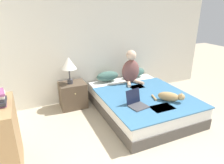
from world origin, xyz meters
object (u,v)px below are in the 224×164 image
object	(u,v)px
cat_tabby	(170,97)
bookshelf	(6,139)
person_sitting	(131,69)
laptop_open	(137,103)
table_lamp	(69,64)
pillow_near	(108,76)
nightstand	(73,95)
bed	(141,103)
pillow_far	(135,72)

from	to	relation	value
cat_tabby	bookshelf	xyz separation A→B (m)	(-2.61, -0.08, -0.04)
person_sitting	laptop_open	xyz separation A→B (m)	(-0.45, -1.03, -0.25)
laptop_open	bookshelf	world-z (taller)	bookshelf
table_lamp	pillow_near	bearing A→B (deg)	6.22
pillow_near	laptop_open	xyz separation A→B (m)	(-0.02, -1.30, -0.06)
pillow_near	person_sitting	size ratio (longest dim) A/B	0.71
person_sitting	nightstand	size ratio (longest dim) A/B	1.35
cat_tabby	bookshelf	distance (m)	2.61
bed	laptop_open	world-z (taller)	laptop_open
laptop_open	cat_tabby	bearing A→B (deg)	-18.38
person_sitting	pillow_far	bearing A→B (deg)	45.87
pillow_near	pillow_far	world-z (taller)	same
bed	pillow_far	xyz separation A→B (m)	(0.35, 0.89, 0.33)
pillow_far	nightstand	bearing A→B (deg)	-176.76
pillow_far	cat_tabby	bearing A→B (deg)	-93.40
pillow_far	bookshelf	xyz separation A→B (m)	(-2.69, -1.47, -0.07)
laptop_open	nightstand	size ratio (longest dim) A/B	0.67
pillow_near	cat_tabby	distance (m)	1.52
pillow_near	bookshelf	size ratio (longest dim) A/B	0.55
person_sitting	cat_tabby	bearing A→B (deg)	-80.41
person_sitting	cat_tabby	world-z (taller)	person_sitting
cat_tabby	laptop_open	distance (m)	0.65
nightstand	bookshelf	world-z (taller)	bookshelf
pillow_near	table_lamp	size ratio (longest dim) A/B	0.94
table_lamp	bed	bearing A→B (deg)	-33.08
bed	pillow_near	bearing A→B (deg)	111.64
nightstand	pillow_near	bearing A→B (deg)	5.98
pillow_far	bookshelf	distance (m)	3.07
pillow_far	laptop_open	xyz separation A→B (m)	(-0.72, -1.30, -0.06)
table_lamp	nightstand	bearing A→B (deg)	11.20
cat_tabby	table_lamp	distance (m)	2.02
cat_tabby	nightstand	bearing A→B (deg)	-176.68
pillow_far	person_sitting	world-z (taller)	person_sitting
bed	pillow_far	size ratio (longest dim) A/B	3.98
table_lamp	bookshelf	bearing A→B (deg)	-129.21
nightstand	bookshelf	distance (m)	1.82
bed	nightstand	world-z (taller)	nightstand
bed	table_lamp	distance (m)	1.62
cat_tabby	table_lamp	world-z (taller)	table_lamp
person_sitting	cat_tabby	xyz separation A→B (m)	(0.19, -1.11, -0.22)
pillow_far	nightstand	xyz separation A→B (m)	(-1.53, -0.09, -0.27)
person_sitting	bed	bearing A→B (deg)	-97.62
person_sitting	cat_tabby	distance (m)	1.15
bed	person_sitting	size ratio (longest dim) A/B	2.84
bookshelf	bed	bearing A→B (deg)	14.07
cat_tabby	laptop_open	bearing A→B (deg)	-142.28
pillow_far	nightstand	world-z (taller)	pillow_far
person_sitting	nightstand	xyz separation A→B (m)	(-1.26, 0.19, -0.46)
pillow_far	laptop_open	world-z (taller)	laptop_open
table_lamp	cat_tabby	bearing A→B (deg)	-41.10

